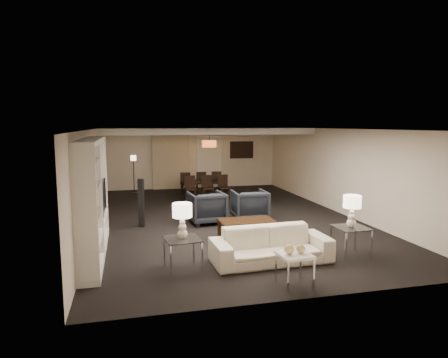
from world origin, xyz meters
TOP-DOWN VIEW (x-y plane):
  - floor at (0.00, 0.00)m, footprint 11.00×11.00m
  - ceiling at (0.00, 0.00)m, footprint 7.00×11.00m
  - wall_back at (0.00, 5.50)m, footprint 7.00×0.02m
  - wall_front at (0.00, -5.50)m, footprint 7.00×0.02m
  - wall_left at (-3.50, 0.00)m, footprint 0.02×11.00m
  - wall_right at (3.50, 0.00)m, footprint 0.02×11.00m
  - ceiling_soffit at (0.00, 3.50)m, footprint 7.00×4.00m
  - curtains at (-0.90, 5.42)m, footprint 1.50×0.12m
  - door at (0.70, 5.47)m, footprint 0.90×0.05m
  - painting at (2.10, 5.46)m, footprint 0.95×0.04m
  - media_unit at (-3.31, -2.60)m, footprint 0.38×3.40m
  - pendant_light at (0.30, 3.50)m, footprint 0.52×0.52m
  - sofa at (-0.01, -3.83)m, footprint 2.31×0.97m
  - coffee_table at (-0.01, -2.23)m, footprint 1.25×0.74m
  - armchair_left at (-0.61, -0.53)m, footprint 0.98×1.01m
  - armchair_right at (0.59, -0.53)m, footprint 0.94×0.96m
  - side_table_left at (-1.71, -3.83)m, footprint 0.69×0.69m
  - side_table_right at (1.69, -3.83)m, footprint 0.64×0.64m
  - table_lamp_left at (-1.71, -3.83)m, footprint 0.39×0.39m
  - table_lamp_right at (1.69, -3.83)m, footprint 0.38×0.38m
  - marble_table at (-0.01, -4.93)m, footprint 0.55×0.55m
  - gold_gourd_a at (-0.11, -4.93)m, footprint 0.17×0.17m
  - gold_gourd_b at (0.09, -4.93)m, footprint 0.15×0.15m
  - television at (-3.28, -2.03)m, footprint 1.17×0.15m
  - vase_blue at (-3.31, -3.93)m, footprint 0.15×0.15m
  - vase_amber at (-3.31, -3.20)m, footprint 0.17×0.17m
  - floor_speaker at (-2.32, -0.53)m, footprint 0.17×0.17m
  - dining_table at (0.08, 3.43)m, footprint 1.63×0.92m
  - chair_nl at (-0.52, 2.78)m, footprint 0.40×0.40m
  - chair_nm at (0.08, 2.78)m, footprint 0.40×0.40m
  - chair_nr at (0.68, 2.78)m, footprint 0.42×0.42m
  - chair_fl at (-0.52, 4.08)m, footprint 0.43×0.43m
  - chair_fm at (0.08, 4.08)m, footprint 0.42×0.42m
  - chair_fr at (0.68, 4.08)m, footprint 0.44×0.44m
  - floor_lamp at (-2.40, 4.70)m, footprint 0.27×0.27m

SIDE VIEW (x-z plane):
  - floor at x=0.00m, z-range 0.00..0.00m
  - coffee_table at x=-0.01m, z-range 0.00..0.45m
  - marble_table at x=-0.01m, z-range 0.00..0.52m
  - dining_table at x=0.08m, z-range 0.00..0.57m
  - side_table_left at x=-1.71m, z-range 0.00..0.58m
  - side_table_right at x=1.69m, z-range 0.00..0.58m
  - sofa at x=-0.01m, z-range 0.00..0.66m
  - chair_nl at x=-0.52m, z-range 0.00..0.84m
  - chair_nm at x=0.08m, z-range 0.00..0.84m
  - chair_nr at x=0.68m, z-range 0.00..0.84m
  - chair_fl at x=-0.52m, z-range 0.00..0.84m
  - chair_fm at x=0.08m, z-range 0.00..0.84m
  - chair_fr at x=0.68m, z-range 0.00..0.84m
  - armchair_left at x=-0.61m, z-range 0.00..0.85m
  - armchair_right at x=0.59m, z-range 0.00..0.85m
  - gold_gourd_b at x=0.09m, z-range 0.52..0.67m
  - gold_gourd_a at x=-0.11m, z-range 0.52..0.69m
  - floor_speaker at x=-2.32m, z-range 0.00..1.25m
  - floor_lamp at x=-2.40m, z-range 0.00..1.45m
  - table_lamp_left at x=-1.71m, z-range 0.58..1.23m
  - table_lamp_right at x=1.69m, z-range 0.58..1.23m
  - door at x=0.70m, z-range 0.00..2.10m
  - television at x=-3.28m, z-range 0.75..1.43m
  - vase_blue at x=-3.31m, z-range 1.06..1.22m
  - media_unit at x=-3.31m, z-range 0.00..2.35m
  - curtains at x=-0.90m, z-range 0.00..2.40m
  - wall_back at x=0.00m, z-range 0.00..2.50m
  - wall_front at x=0.00m, z-range 0.00..2.50m
  - wall_left at x=-3.50m, z-range 0.00..2.50m
  - wall_right at x=3.50m, z-range 0.00..2.50m
  - painting at x=2.10m, z-range 1.23..1.88m
  - vase_amber at x=-3.31m, z-range 1.56..1.73m
  - pendant_light at x=0.30m, z-range 1.80..2.04m
  - ceiling_soffit at x=0.00m, z-range 2.30..2.50m
  - ceiling at x=0.00m, z-range 2.49..2.51m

